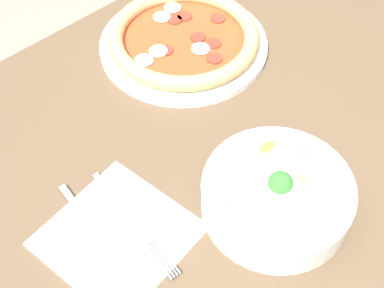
{
  "coord_description": "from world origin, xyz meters",
  "views": [
    {
      "loc": [
        0.41,
        0.3,
        1.35
      ],
      "look_at": [
        0.08,
        -0.05,
        0.76
      ],
      "focal_mm": 50.0,
      "sensor_mm": 36.0,
      "label": 1
    }
  ],
  "objects_px": {
    "fork": "(132,221)",
    "bowl": "(277,194)",
    "pizza": "(183,39)",
    "knife": "(100,239)"
  },
  "relations": [
    {
      "from": "fork",
      "to": "bowl",
      "type": "bearing_deg",
      "value": 60.05
    },
    {
      "from": "pizza",
      "to": "bowl",
      "type": "xyz_separation_m",
      "value": [
        0.13,
        0.32,
        0.01
      ]
    },
    {
      "from": "bowl",
      "to": "pizza",
      "type": "bearing_deg",
      "value": -112.33
    },
    {
      "from": "fork",
      "to": "pizza",
      "type": "bearing_deg",
      "value": 132.42
    },
    {
      "from": "bowl",
      "to": "knife",
      "type": "height_order",
      "value": "bowl"
    },
    {
      "from": "fork",
      "to": "knife",
      "type": "xyz_separation_m",
      "value": [
        0.05,
        -0.01,
        -0.0
      ]
    },
    {
      "from": "fork",
      "to": "knife",
      "type": "bearing_deg",
      "value": -93.23
    },
    {
      "from": "pizza",
      "to": "knife",
      "type": "xyz_separation_m",
      "value": [
        0.33,
        0.2,
        -0.01
      ]
    },
    {
      "from": "pizza",
      "to": "fork",
      "type": "relative_size",
      "value": 1.5
    },
    {
      "from": "bowl",
      "to": "fork",
      "type": "height_order",
      "value": "bowl"
    }
  ]
}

